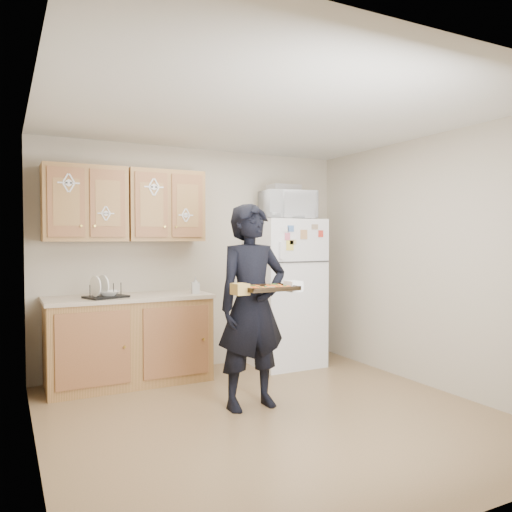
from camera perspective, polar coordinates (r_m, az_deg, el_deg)
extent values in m
plane|color=brown|center=(4.37, 1.94, -17.78)|extent=(3.60, 3.60, 0.00)
plane|color=silver|center=(4.24, 1.98, 15.96)|extent=(3.60, 3.60, 0.00)
cube|color=#B0A48F|center=(5.76, -6.77, -0.28)|extent=(3.60, 0.04, 2.50)
cube|color=#B0A48F|center=(2.69, 20.91, -2.99)|extent=(3.60, 0.04, 2.50)
cube|color=#B0A48F|center=(3.61, -23.93, -1.79)|extent=(0.04, 3.60, 2.50)
cube|color=#B0A48F|center=(5.23, 19.47, -0.61)|extent=(0.04, 3.60, 2.50)
cube|color=white|center=(5.86, 3.30, -4.16)|extent=(0.75, 0.70, 1.70)
cube|color=brown|center=(5.31, -14.26, -9.45)|extent=(1.60, 0.60, 0.86)
cube|color=#BBAB90|center=(5.24, -14.30, -4.62)|extent=(1.64, 0.64, 0.04)
cube|color=brown|center=(5.27, -18.98, 5.67)|extent=(0.80, 0.33, 0.75)
cube|color=brown|center=(5.45, -10.38, 5.62)|extent=(0.80, 0.33, 0.75)
cube|color=gold|center=(6.44, 6.21, -9.83)|extent=(0.20, 0.07, 0.32)
imported|color=black|center=(4.36, -0.44, -5.74)|extent=(0.66, 0.45, 1.78)
cube|color=black|center=(4.07, 1.32, -3.77)|extent=(0.45, 0.34, 0.04)
cylinder|color=orange|center=(3.96, 0.56, -3.70)|extent=(0.15, 0.15, 0.02)
cylinder|color=orange|center=(4.06, 3.11, -3.55)|extent=(0.15, 0.15, 0.02)
cylinder|color=orange|center=(4.09, -0.46, -3.52)|extent=(0.15, 0.15, 0.02)
cylinder|color=orange|center=(4.19, 2.03, -3.38)|extent=(0.15, 0.15, 0.02)
imported|color=white|center=(5.80, 3.62, 5.81)|extent=(0.63, 0.46, 0.33)
cube|color=silver|center=(5.82, 3.19, 7.77)|extent=(0.35, 0.25, 0.07)
cube|color=black|center=(5.09, -16.78, -3.77)|extent=(0.44, 0.39, 0.15)
imported|color=white|center=(5.10, -16.44, -4.10)|extent=(0.24, 0.24, 0.05)
imported|color=white|center=(5.28, -6.94, -3.34)|extent=(0.09, 0.09, 0.18)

